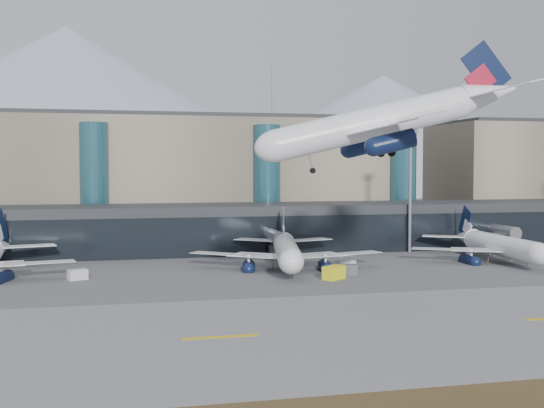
{
  "coord_description": "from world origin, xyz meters",
  "views": [
    {
      "loc": [
        -30.61,
        -84.72,
        17.67
      ],
      "look_at": [
        -3.53,
        32.0,
        11.39
      ],
      "focal_mm": 45.0,
      "sensor_mm": 36.0,
      "label": 1
    }
  ],
  "objects_px": {
    "hero_jet": "(397,111)",
    "jet_parked_right": "(493,238)",
    "lightmast_mid": "(410,184)",
    "veh_e": "(541,252)",
    "veh_h": "(334,273)",
    "jet_parked_mid": "(286,243)",
    "veh_a": "(78,275)",
    "veh_d": "(494,252)",
    "veh_g": "(348,260)",
    "veh_c": "(347,270)"
  },
  "relations": [
    {
      "from": "veh_h",
      "to": "jet_parked_right",
      "type": "bearing_deg",
      "value": -17.64
    },
    {
      "from": "jet_parked_right",
      "to": "veh_h",
      "type": "xyz_separation_m",
      "value": [
        -36.89,
        -14.41,
        -3.16
      ]
    },
    {
      "from": "jet_parked_mid",
      "to": "jet_parked_right",
      "type": "height_order",
      "value": "jet_parked_mid"
    },
    {
      "from": "veh_c",
      "to": "veh_d",
      "type": "bearing_deg",
      "value": 31.44
    },
    {
      "from": "jet_parked_right",
      "to": "veh_d",
      "type": "height_order",
      "value": "jet_parked_right"
    },
    {
      "from": "lightmast_mid",
      "to": "veh_c",
      "type": "height_order",
      "value": "lightmast_mid"
    },
    {
      "from": "jet_parked_right",
      "to": "veh_a",
      "type": "xyz_separation_m",
      "value": [
        -76.67,
        -5.74,
        -3.41
      ]
    },
    {
      "from": "jet_parked_mid",
      "to": "veh_c",
      "type": "bearing_deg",
      "value": -134.66
    },
    {
      "from": "lightmast_mid",
      "to": "veh_e",
      "type": "relative_size",
      "value": 7.54
    },
    {
      "from": "jet_parked_mid",
      "to": "veh_e",
      "type": "height_order",
      "value": "jet_parked_mid"
    },
    {
      "from": "veh_a",
      "to": "veh_d",
      "type": "distance_m",
      "value": 80.99
    },
    {
      "from": "veh_d",
      "to": "jet_parked_right",
      "type": "bearing_deg",
      "value": -151.35
    },
    {
      "from": "veh_g",
      "to": "veh_e",
      "type": "bearing_deg",
      "value": 62.89
    },
    {
      "from": "veh_c",
      "to": "veh_d",
      "type": "distance_m",
      "value": 40.66
    },
    {
      "from": "hero_jet",
      "to": "veh_h",
      "type": "bearing_deg",
      "value": 94.73
    },
    {
      "from": "veh_h",
      "to": "veh_a",
      "type": "bearing_deg",
      "value": 128.73
    },
    {
      "from": "veh_h",
      "to": "hero_jet",
      "type": "bearing_deg",
      "value": -131.18
    },
    {
      "from": "lightmast_mid",
      "to": "veh_c",
      "type": "bearing_deg",
      "value": -131.06
    },
    {
      "from": "jet_parked_right",
      "to": "veh_a",
      "type": "bearing_deg",
      "value": 97.4
    },
    {
      "from": "jet_parked_right",
      "to": "veh_a",
      "type": "relative_size",
      "value": 11.87
    },
    {
      "from": "veh_d",
      "to": "veh_h",
      "type": "distance_m",
      "value": 45.06
    },
    {
      "from": "jet_parked_right",
      "to": "veh_h",
      "type": "relative_size",
      "value": 8.92
    },
    {
      "from": "veh_e",
      "to": "veh_c",
      "type": "bearing_deg",
      "value": -145.72
    },
    {
      "from": "jet_parked_mid",
      "to": "veh_h",
      "type": "bearing_deg",
      "value": -152.39
    },
    {
      "from": "jet_parked_right",
      "to": "veh_d",
      "type": "xyz_separation_m",
      "value": [
        3.54,
        5.49,
        -3.31
      ]
    },
    {
      "from": "jet_parked_mid",
      "to": "jet_parked_right",
      "type": "relative_size",
      "value": 1.03
    },
    {
      "from": "lightmast_mid",
      "to": "hero_jet",
      "type": "relative_size",
      "value": 0.76
    },
    {
      "from": "lightmast_mid",
      "to": "veh_e",
      "type": "distance_m",
      "value": 29.25
    },
    {
      "from": "hero_jet",
      "to": "veh_a",
      "type": "bearing_deg",
      "value": 144.6
    },
    {
      "from": "hero_jet",
      "to": "jet_parked_right",
      "type": "relative_size",
      "value": 0.97
    },
    {
      "from": "veh_d",
      "to": "veh_h",
      "type": "relative_size",
      "value": 0.83
    },
    {
      "from": "veh_a",
      "to": "veh_e",
      "type": "xyz_separation_m",
      "value": [
        88.66,
        7.89,
        0.14
      ]
    },
    {
      "from": "lightmast_mid",
      "to": "hero_jet",
      "type": "bearing_deg",
      "value": -116.05
    },
    {
      "from": "jet_parked_mid",
      "to": "jet_parked_right",
      "type": "xyz_separation_m",
      "value": [
        41.07,
        -0.02,
        -0.14
      ]
    },
    {
      "from": "hero_jet",
      "to": "veh_d",
      "type": "xyz_separation_m",
      "value": [
        41.45,
        46.53,
        -23.56
      ]
    },
    {
      "from": "lightmast_mid",
      "to": "hero_jet",
      "type": "distance_m",
      "value": 63.84
    },
    {
      "from": "lightmast_mid",
      "to": "veh_g",
      "type": "xyz_separation_m",
      "value": [
        -18.71,
        -14.14,
        -13.63
      ]
    },
    {
      "from": "hero_jet",
      "to": "jet_parked_right",
      "type": "height_order",
      "value": "hero_jet"
    },
    {
      "from": "lightmast_mid",
      "to": "veh_d",
      "type": "height_order",
      "value": "lightmast_mid"
    },
    {
      "from": "jet_parked_right",
      "to": "veh_h",
      "type": "distance_m",
      "value": 39.73
    },
    {
      "from": "hero_jet",
      "to": "veh_e",
      "type": "relative_size",
      "value": 9.94
    },
    {
      "from": "veh_h",
      "to": "veh_d",
      "type": "bearing_deg",
      "value": -12.76
    },
    {
      "from": "veh_a",
      "to": "veh_h",
      "type": "distance_m",
      "value": 40.72
    },
    {
      "from": "veh_d",
      "to": "veh_e",
      "type": "height_order",
      "value": "veh_e"
    },
    {
      "from": "veh_c",
      "to": "veh_g",
      "type": "relative_size",
      "value": 1.21
    },
    {
      "from": "veh_d",
      "to": "veh_g",
      "type": "xyz_separation_m",
      "value": [
        -32.47,
        -4.04,
        -0.13
      ]
    },
    {
      "from": "hero_jet",
      "to": "veh_c",
      "type": "distance_m",
      "value": 38.3
    },
    {
      "from": "lightmast_mid",
      "to": "veh_g",
      "type": "bearing_deg",
      "value": -142.91
    },
    {
      "from": "hero_jet",
      "to": "lightmast_mid",
      "type": "bearing_deg",
      "value": 70.89
    },
    {
      "from": "jet_parked_right",
      "to": "veh_c",
      "type": "relative_size",
      "value": 10.69
    }
  ]
}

